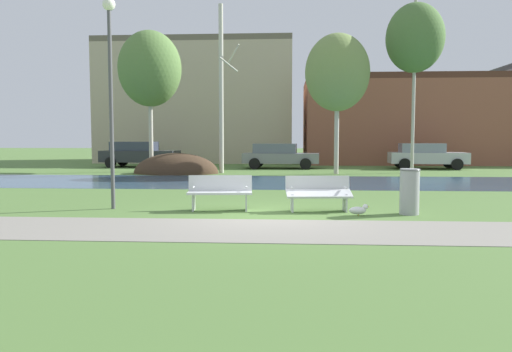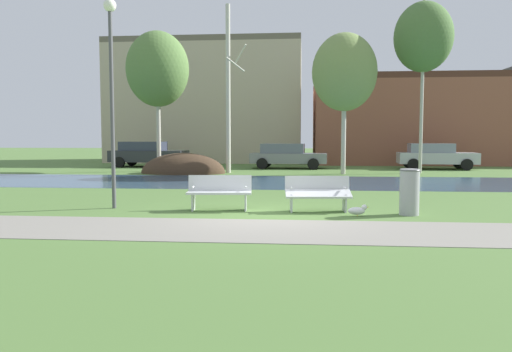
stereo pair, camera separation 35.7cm
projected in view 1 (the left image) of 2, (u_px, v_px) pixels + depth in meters
name	position (u px, v px, depth m)	size (l,w,h in m)	color
ground_plane	(277.00, 180.00, 21.53)	(120.00, 120.00, 0.00)	#517538
paved_path_strip	(264.00, 230.00, 9.83)	(60.00, 2.49, 0.01)	gray
river_band	(277.00, 182.00, 20.43)	(80.00, 6.21, 0.01)	#33516B
soil_mound	(176.00, 173.00, 25.25)	(4.30, 2.74, 2.06)	#423021
bench_left	(220.00, 192.00, 12.47)	(1.64, 0.69, 0.87)	silver
bench_right	(318.00, 192.00, 12.32)	(1.64, 0.69, 0.87)	silver
trash_bin	(410.00, 191.00, 11.83)	(0.48, 0.48, 1.09)	#999B9E
seagull	(359.00, 210.00, 11.66)	(0.48, 0.18, 0.27)	white
streetlamp	(110.00, 69.00, 12.51)	(0.32, 0.32, 5.28)	#4C4C51
birch_far_left	(150.00, 69.00, 26.20)	(3.30, 3.30, 7.40)	#BCB7A8
birch_left	(222.00, 88.00, 25.32)	(1.08, 1.80, 8.49)	beige
birch_center_left	(337.00, 73.00, 24.53)	(3.17, 3.17, 6.90)	#BCB7A8
birch_center	(415.00, 38.00, 25.10)	(2.89, 2.89, 8.73)	#BCB7A8
parked_van_nearest_dark	(139.00, 154.00, 30.48)	(4.70, 2.31, 1.55)	#282B30
parked_sedan_second_grey	(279.00, 155.00, 29.18)	(4.50, 2.15, 1.45)	slate
parked_hatch_third_silver	(426.00, 155.00, 28.75)	(4.39, 2.24, 1.47)	#B2B5BC
building_beige_block	(200.00, 103.00, 37.80)	(13.85, 7.84, 8.74)	#BCAD8E
building_brick_low	(400.00, 121.00, 36.18)	(13.64, 9.40, 5.94)	brown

